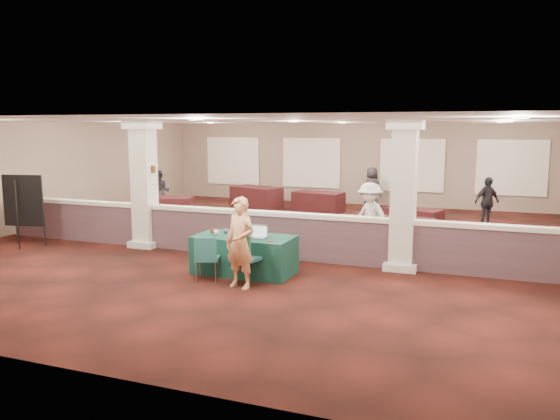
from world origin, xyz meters
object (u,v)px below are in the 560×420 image
at_px(near_table, 244,255).
at_px(far_table_back_center, 318,202).
at_px(far_table_front_center, 335,231).
at_px(far_table_front_right, 392,234).
at_px(woman, 240,243).
at_px(attendee_c, 487,202).
at_px(far_table_back_left, 256,197).
at_px(conf_chair_main, 244,254).
at_px(attendee_a, 160,192).
at_px(far_table_back_right, 414,219).
at_px(attendee_d, 372,188).
at_px(easel_board, 23,201).
at_px(conf_chair_side, 207,255).
at_px(far_table_front_left, 164,208).
at_px(attendee_b, 370,217).

bearing_deg(near_table, far_table_back_center, 97.07).
bearing_deg(far_table_front_center, far_table_front_right, 0.00).
height_order(woman, attendee_c, woman).
bearing_deg(far_table_back_left, conf_chair_main, -68.31).
height_order(attendee_a, attendee_c, same).
distance_m(far_table_back_right, attendee_d, 4.33).
xyz_separation_m(far_table_front_center, far_table_back_center, (-2.02, 5.29, -0.02)).
distance_m(easel_board, far_table_back_right, 10.81).
distance_m(conf_chair_side, attendee_a, 9.11).
distance_m(far_table_back_right, attendee_a, 8.88).
bearing_deg(attendee_a, far_table_back_right, -13.43).
relative_size(far_table_back_left, attendee_a, 1.26).
bearing_deg(far_table_front_center, far_table_back_left, 129.61).
bearing_deg(far_table_front_right, far_table_front_left, 166.98).
distance_m(far_table_front_center, far_table_back_left, 7.12).
relative_size(easel_board, far_table_front_right, 0.93).
bearing_deg(conf_chair_main, attendee_a, 146.95).
bearing_deg(far_table_back_right, far_table_front_right, -93.90).
bearing_deg(far_table_front_center, conf_chair_main, -100.79).
height_order(far_table_back_left, far_table_back_right, far_table_back_left).
relative_size(woman, far_table_front_right, 0.88).
distance_m(far_table_back_center, attendee_d, 2.22).
bearing_deg(attendee_d, far_table_front_left, 69.04).
bearing_deg(attendee_c, far_table_front_left, 150.59).
relative_size(far_table_back_center, attendee_a, 1.15).
xyz_separation_m(woman, attendee_d, (0.37, 10.98, -0.10)).
xyz_separation_m(near_table, far_table_front_right, (2.55, 3.30, 0.00)).
bearing_deg(far_table_front_left, near_table, -44.43).
bearing_deg(woman, far_table_back_right, 85.42).
xyz_separation_m(attendee_a, attendee_c, (10.89, 1.24, -0.00)).
bearing_deg(attendee_b, conf_chair_side, -90.19).
height_order(near_table, far_table_back_right, near_table).
xyz_separation_m(near_table, far_table_back_left, (-3.45, 8.78, -0.00)).
bearing_deg(far_table_back_left, far_table_front_left, -115.30).
height_order(conf_chair_main, attendee_a, attendee_a).
height_order(attendee_c, attendee_d, attendee_d).
xyz_separation_m(far_table_back_center, far_table_back_right, (3.68, -2.39, -0.04)).
distance_m(woman, attendee_c, 9.58).
xyz_separation_m(attendee_b, attendee_c, (2.72, 4.53, -0.08)).
xyz_separation_m(conf_chair_main, woman, (0.03, -0.27, 0.28)).
height_order(attendee_a, attendee_d, attendee_d).
bearing_deg(attendee_d, far_table_front_center, 122.47).
distance_m(far_table_back_right, attendee_b, 3.32).
relative_size(woman, far_table_front_left, 0.92).
bearing_deg(attendee_a, attendee_c, -6.33).
distance_m(attendee_c, attendee_d, 4.73).
bearing_deg(far_table_back_right, attendee_c, 33.43).
distance_m(near_table, attendee_c, 8.93).
xyz_separation_m(far_table_front_center, far_table_back_left, (-4.54, 5.48, 0.02)).
height_order(far_table_front_left, far_table_back_center, far_table_front_left).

